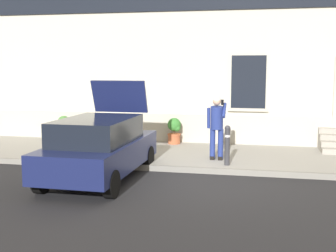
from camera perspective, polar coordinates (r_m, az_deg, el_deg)
ground_plane at (r=10.56m, az=3.64°, el=-7.23°), size 80.00×80.00×0.00m
sidewalk at (r=13.24m, az=5.40°, el=-3.84°), size 24.00×3.60×0.15m
curb_edge at (r=11.44m, az=4.33°, el=-5.67°), size 24.00×0.12×0.15m
building_facade at (r=15.49m, az=6.69°, el=11.40°), size 24.00×1.52×7.50m
hatchback_car_navy at (r=10.76m, az=-8.73°, el=-2.66°), size 1.86×4.10×2.34m
bollard_near_person at (r=11.65m, az=7.59°, el=-2.27°), size 0.15×0.15×1.04m
bollard_far_left at (r=12.72m, az=-12.18°, el=-1.54°), size 0.15×0.15×1.04m
person_on_phone at (r=12.19m, az=6.24°, el=0.28°), size 0.51×0.48×1.75m
planter_cream at (r=15.79m, az=-13.12°, el=-0.18°), size 0.44×0.44×0.86m
planter_charcoal at (r=14.98m, az=-6.62°, el=-0.45°), size 0.44×0.44×0.86m
planter_terracotta at (r=14.75m, az=0.83°, el=-0.53°), size 0.44×0.44×0.86m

